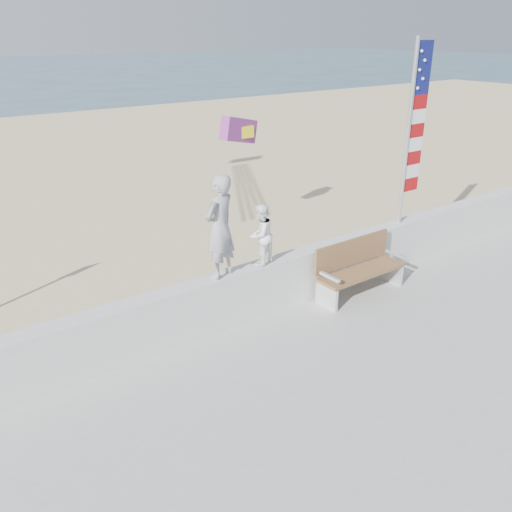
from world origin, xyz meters
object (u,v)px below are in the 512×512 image
at_px(child, 260,235).
at_px(flag, 413,126).
at_px(bench, 358,267).
at_px(adult, 220,227).

distance_m(child, flag, 3.87).
bearing_deg(flag, bench, -165.29).
relative_size(adult, flag, 0.47).
height_order(adult, bench, adult).
xyz_separation_m(bench, flag, (1.73, 0.45, 2.30)).
bearing_deg(flag, adult, 180.00).
distance_m(child, bench, 2.14).
bearing_deg(bench, flag, 14.71).
distance_m(adult, flag, 4.52).
xyz_separation_m(adult, flag, (4.39, -0.00, 1.09)).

